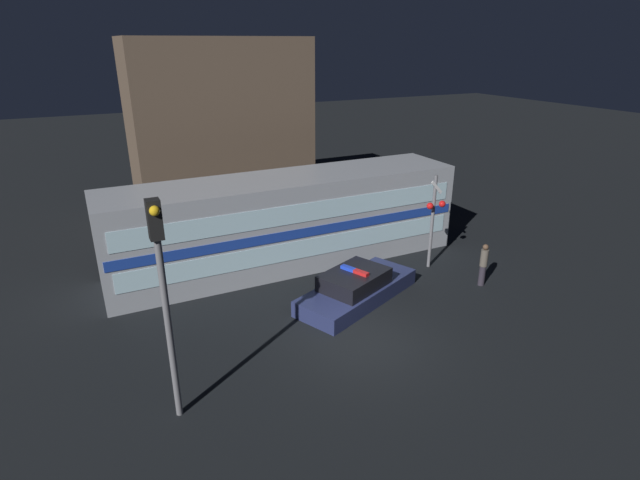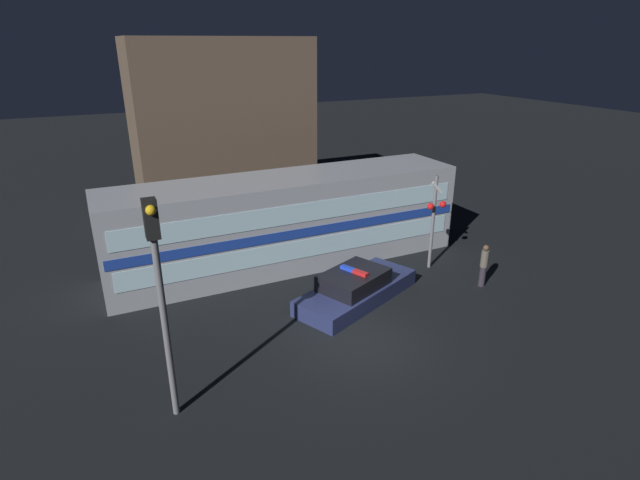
{
  "view_description": "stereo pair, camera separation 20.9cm",
  "coord_description": "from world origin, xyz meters",
  "px_view_note": "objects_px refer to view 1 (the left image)",
  "views": [
    {
      "loc": [
        -7.15,
        -11.52,
        8.77
      ],
      "look_at": [
        0.72,
        4.38,
        1.67
      ],
      "focal_mm": 28.0,
      "sensor_mm": 36.0,
      "label": 1
    },
    {
      "loc": [
        -6.97,
        -11.61,
        8.77
      ],
      "look_at": [
        0.72,
        4.38,
        1.67
      ],
      "focal_mm": 28.0,
      "sensor_mm": 36.0,
      "label": 2
    }
  ],
  "objects_px": {
    "crossing_signal_near": "(434,216)",
    "police_car": "(356,288)",
    "train": "(287,221)",
    "traffic_light_corner": "(163,287)",
    "pedestrian": "(483,264)"
  },
  "relations": [
    {
      "from": "police_car",
      "to": "traffic_light_corner",
      "type": "relative_size",
      "value": 0.94
    },
    {
      "from": "police_car",
      "to": "traffic_light_corner",
      "type": "distance_m",
      "value": 8.34
    },
    {
      "from": "train",
      "to": "police_car",
      "type": "relative_size",
      "value": 2.74
    },
    {
      "from": "train",
      "to": "pedestrian",
      "type": "bearing_deg",
      "value": -41.91
    },
    {
      "from": "police_car",
      "to": "pedestrian",
      "type": "height_order",
      "value": "pedestrian"
    },
    {
      "from": "crossing_signal_near",
      "to": "traffic_light_corner",
      "type": "distance_m",
      "value": 12.07
    },
    {
      "from": "police_car",
      "to": "pedestrian",
      "type": "relative_size",
      "value": 3.15
    },
    {
      "from": "pedestrian",
      "to": "traffic_light_corner",
      "type": "height_order",
      "value": "traffic_light_corner"
    },
    {
      "from": "traffic_light_corner",
      "to": "pedestrian",
      "type": "bearing_deg",
      "value": 10.0
    },
    {
      "from": "pedestrian",
      "to": "crossing_signal_near",
      "type": "bearing_deg",
      "value": 108.85
    },
    {
      "from": "police_car",
      "to": "crossing_signal_near",
      "type": "relative_size",
      "value": 1.36
    },
    {
      "from": "police_car",
      "to": "traffic_light_corner",
      "type": "height_order",
      "value": "traffic_light_corner"
    },
    {
      "from": "crossing_signal_near",
      "to": "police_car",
      "type": "bearing_deg",
      "value": -165.23
    },
    {
      "from": "train",
      "to": "police_car",
      "type": "bearing_deg",
      "value": -77.17
    },
    {
      "from": "pedestrian",
      "to": "traffic_light_corner",
      "type": "relative_size",
      "value": 0.3
    }
  ]
}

